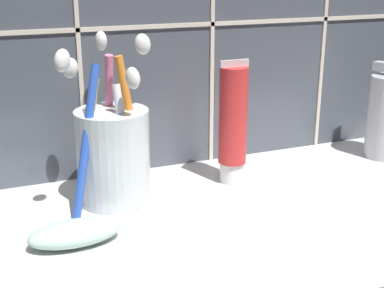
% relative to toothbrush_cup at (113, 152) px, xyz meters
% --- Properties ---
extents(sink_counter, '(0.67, 0.33, 0.02)m').
position_rel_toothbrush_cup_xyz_m(sink_counter, '(0.14, -0.08, -0.07)').
color(sink_counter, silver).
rests_on(sink_counter, ground).
extents(toothbrush_cup, '(0.11, 0.10, 0.19)m').
position_rel_toothbrush_cup_xyz_m(toothbrush_cup, '(0.00, 0.00, 0.00)').
color(toothbrush_cup, silver).
rests_on(toothbrush_cup, sink_counter).
extents(toothpaste_tube, '(0.04, 0.03, 0.15)m').
position_rel_toothbrush_cup_xyz_m(toothpaste_tube, '(0.15, 0.00, 0.02)').
color(toothpaste_tube, white).
rests_on(toothpaste_tube, sink_counter).
extents(soap_bar, '(0.09, 0.04, 0.02)m').
position_rel_toothbrush_cup_xyz_m(soap_bar, '(-0.06, -0.08, -0.05)').
color(soap_bar, silver).
rests_on(soap_bar, sink_counter).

